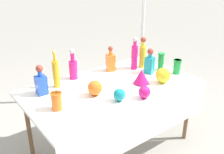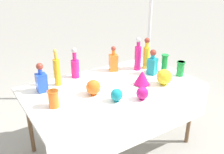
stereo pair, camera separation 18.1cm
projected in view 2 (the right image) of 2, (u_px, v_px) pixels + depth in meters
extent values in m
plane|color=gray|center=(112.00, 146.00, 2.84)|extent=(40.00, 40.00, 0.00)
cube|color=white|center=(112.00, 87.00, 2.54)|extent=(1.74, 1.01, 0.03)
cube|color=white|center=(143.00, 126.00, 2.22)|extent=(1.74, 0.01, 0.37)
cylinder|color=brown|center=(190.00, 115.00, 2.76)|extent=(0.04, 0.04, 0.73)
cylinder|color=brown|center=(30.00, 123.00, 2.62)|extent=(0.04, 0.04, 0.73)
cylinder|color=brown|center=(144.00, 88.00, 3.38)|extent=(0.04, 0.04, 0.73)
cylinder|color=orange|center=(57.00, 72.00, 2.50)|extent=(0.07, 0.07, 0.27)
cylinder|color=orange|center=(55.00, 56.00, 2.43)|extent=(0.03, 0.03, 0.08)
sphere|color=gold|center=(55.00, 51.00, 2.41)|extent=(0.04, 0.04, 0.04)
cylinder|color=yellow|center=(146.00, 58.00, 2.93)|extent=(0.08, 0.08, 0.26)
cylinder|color=yellow|center=(147.00, 45.00, 2.86)|extent=(0.04, 0.04, 0.06)
sphere|color=maroon|center=(147.00, 40.00, 2.84)|extent=(0.06, 0.06, 0.06)
cylinder|color=#C61972|center=(75.00, 69.00, 2.69)|extent=(0.09, 0.09, 0.19)
cylinder|color=#C61972|center=(74.00, 56.00, 2.63)|extent=(0.04, 0.04, 0.09)
sphere|color=#B2B2B7|center=(74.00, 50.00, 2.61)|extent=(0.06, 0.06, 0.06)
cylinder|color=#C61972|center=(138.00, 58.00, 2.88)|extent=(0.08, 0.08, 0.28)
cylinder|color=#C61972|center=(138.00, 44.00, 2.81)|extent=(0.04, 0.04, 0.06)
sphere|color=#B2B2B7|center=(139.00, 40.00, 2.79)|extent=(0.06, 0.06, 0.06)
cube|color=teal|center=(152.00, 66.00, 2.77)|extent=(0.12, 0.12, 0.19)
cylinder|color=teal|center=(153.00, 56.00, 2.73)|extent=(0.04, 0.04, 0.05)
sphere|color=maroon|center=(153.00, 53.00, 2.71)|extent=(0.07, 0.07, 0.07)
cube|color=orange|center=(113.00, 63.00, 2.87)|extent=(0.12, 0.12, 0.19)
cylinder|color=orange|center=(113.00, 52.00, 2.82)|extent=(0.04, 0.04, 0.06)
sphere|color=maroon|center=(113.00, 49.00, 2.80)|extent=(0.05, 0.05, 0.05)
cube|color=blue|center=(42.00, 83.00, 2.39)|extent=(0.10, 0.10, 0.18)
cylinder|color=blue|center=(40.00, 71.00, 2.34)|extent=(0.04, 0.04, 0.06)
sphere|color=maroon|center=(40.00, 66.00, 2.32)|extent=(0.07, 0.07, 0.07)
cylinder|color=#198C38|center=(180.00, 69.00, 2.74)|extent=(0.08, 0.08, 0.17)
cylinder|color=#198C38|center=(181.00, 62.00, 2.71)|extent=(0.10, 0.10, 0.01)
cylinder|color=orange|center=(54.00, 99.00, 2.12)|extent=(0.09, 0.09, 0.16)
cylinder|color=orange|center=(53.00, 91.00, 2.10)|extent=(0.10, 0.10, 0.01)
cylinder|color=#198C38|center=(164.00, 63.00, 2.84)|extent=(0.07, 0.07, 0.20)
cylinder|color=#198C38|center=(165.00, 55.00, 2.80)|extent=(0.08, 0.08, 0.01)
cylinder|color=#C61972|center=(142.00, 84.00, 2.56)|extent=(0.08, 0.08, 0.01)
cone|color=#C61972|center=(142.00, 77.00, 2.53)|extent=(0.16, 0.16, 0.14)
cylinder|color=teal|center=(117.00, 101.00, 2.24)|extent=(0.05, 0.05, 0.01)
sphere|color=teal|center=(117.00, 95.00, 2.22)|extent=(0.11, 0.11, 0.11)
cylinder|color=#C61972|center=(142.00, 99.00, 2.27)|extent=(0.05, 0.05, 0.01)
sphere|color=#C61972|center=(142.00, 93.00, 2.25)|extent=(0.11, 0.11, 0.11)
cylinder|color=yellow|center=(164.00, 84.00, 2.56)|extent=(0.07, 0.07, 0.01)
sphere|color=yellow|center=(164.00, 77.00, 2.53)|extent=(0.16, 0.16, 0.16)
cylinder|color=orange|center=(94.00, 94.00, 2.36)|extent=(0.06, 0.06, 0.01)
sphere|color=orange|center=(93.00, 87.00, 2.33)|extent=(0.14, 0.14, 0.14)
cube|color=white|center=(174.00, 91.00, 2.40)|extent=(0.06, 0.03, 0.04)
cylinder|color=silver|center=(151.00, 11.00, 3.30)|extent=(0.04, 0.04, 2.66)
cylinder|color=#333338|center=(145.00, 98.00, 3.84)|extent=(0.18, 0.18, 0.04)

